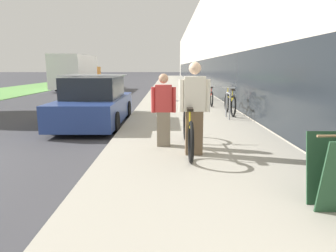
{
  "coord_description": "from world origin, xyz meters",
  "views": [
    {
      "loc": [
        5.04,
        -4.64,
        1.78
      ],
      "look_at": [
        5.06,
        13.36,
        -1.76
      ],
      "focal_mm": 32.0,
      "sensor_mm": 36.0,
      "label": 1
    }
  ],
  "objects_px": {
    "cruiser_bike_nearest": "(229,103)",
    "parked_sedan_curbside": "(94,103)",
    "tandem_bicycle": "(187,131)",
    "person_bystander": "(163,110)",
    "bike_rack_hoop": "(228,103)",
    "cruiser_bike_farthest": "(206,92)",
    "person_rider": "(194,109)",
    "moving_truck": "(77,72)",
    "cruiser_bike_middle": "(210,97)"
  },
  "relations": [
    {
      "from": "person_bystander",
      "to": "bike_rack_hoop",
      "type": "relative_size",
      "value": 1.8
    },
    {
      "from": "bike_rack_hoop",
      "to": "cruiser_bike_farthest",
      "type": "height_order",
      "value": "cruiser_bike_farthest"
    },
    {
      "from": "person_rider",
      "to": "bike_rack_hoop",
      "type": "xyz_separation_m",
      "value": [
        1.47,
        4.13,
        -0.37
      ]
    },
    {
      "from": "cruiser_bike_farthest",
      "to": "person_rider",
      "type": "bearing_deg",
      "value": -98.55
    },
    {
      "from": "person_rider",
      "to": "moving_truck",
      "type": "distance_m",
      "value": 20.3
    },
    {
      "from": "tandem_bicycle",
      "to": "bike_rack_hoop",
      "type": "height_order",
      "value": "tandem_bicycle"
    },
    {
      "from": "cruiser_bike_nearest",
      "to": "parked_sedan_curbside",
      "type": "xyz_separation_m",
      "value": [
        -4.5,
        -1.24,
        0.15
      ]
    },
    {
      "from": "tandem_bicycle",
      "to": "bike_rack_hoop",
      "type": "xyz_separation_m",
      "value": [
        1.57,
        3.83,
        0.12
      ]
    },
    {
      "from": "tandem_bicycle",
      "to": "parked_sedan_curbside",
      "type": "height_order",
      "value": "parked_sedan_curbside"
    },
    {
      "from": "person_rider",
      "to": "cruiser_bike_farthest",
      "type": "bearing_deg",
      "value": 81.45
    },
    {
      "from": "cruiser_bike_farthest",
      "to": "moving_truck",
      "type": "bearing_deg",
      "value": 135.85
    },
    {
      "from": "parked_sedan_curbside",
      "to": "cruiser_bike_nearest",
      "type": "bearing_deg",
      "value": 15.41
    },
    {
      "from": "person_bystander",
      "to": "moving_truck",
      "type": "relative_size",
      "value": 0.21
    },
    {
      "from": "person_rider",
      "to": "bike_rack_hoop",
      "type": "bearing_deg",
      "value": 70.43
    },
    {
      "from": "cruiser_bike_nearest",
      "to": "cruiser_bike_farthest",
      "type": "distance_m",
      "value": 4.79
    },
    {
      "from": "cruiser_bike_nearest",
      "to": "cruiser_bike_farthest",
      "type": "xyz_separation_m",
      "value": [
        -0.24,
        4.79,
        0.01
      ]
    },
    {
      "from": "tandem_bicycle",
      "to": "moving_truck",
      "type": "xyz_separation_m",
      "value": [
        -7.69,
        18.44,
        0.85
      ]
    },
    {
      "from": "tandem_bicycle",
      "to": "parked_sedan_curbside",
      "type": "distance_m",
      "value": 4.37
    },
    {
      "from": "cruiser_bike_middle",
      "to": "moving_truck",
      "type": "relative_size",
      "value": 0.23
    },
    {
      "from": "cruiser_bike_nearest",
      "to": "bike_rack_hoop",
      "type": "bearing_deg",
      "value": -105.68
    },
    {
      "from": "tandem_bicycle",
      "to": "parked_sedan_curbside",
      "type": "bearing_deg",
      "value": 128.13
    },
    {
      "from": "person_bystander",
      "to": "cruiser_bike_farthest",
      "type": "relative_size",
      "value": 0.83
    },
    {
      "from": "bike_rack_hoop",
      "to": "cruiser_bike_nearest",
      "type": "bearing_deg",
      "value": 74.32
    },
    {
      "from": "person_bystander",
      "to": "cruiser_bike_farthest",
      "type": "distance_m",
      "value": 9.38
    },
    {
      "from": "tandem_bicycle",
      "to": "person_bystander",
      "type": "height_order",
      "value": "person_bystander"
    },
    {
      "from": "person_bystander",
      "to": "cruiser_bike_middle",
      "type": "relative_size",
      "value": 0.9
    },
    {
      "from": "cruiser_bike_farthest",
      "to": "cruiser_bike_middle",
      "type": "bearing_deg",
      "value": -92.99
    },
    {
      "from": "person_bystander",
      "to": "moving_truck",
      "type": "bearing_deg",
      "value": 111.66
    },
    {
      "from": "bike_rack_hoop",
      "to": "person_rider",
      "type": "bearing_deg",
      "value": -109.57
    },
    {
      "from": "tandem_bicycle",
      "to": "parked_sedan_curbside",
      "type": "relative_size",
      "value": 0.57
    },
    {
      "from": "person_bystander",
      "to": "cruiser_bike_nearest",
      "type": "bearing_deg",
      "value": 62.21
    },
    {
      "from": "parked_sedan_curbside",
      "to": "moving_truck",
      "type": "distance_m",
      "value": 15.84
    },
    {
      "from": "parked_sedan_curbside",
      "to": "cruiser_bike_farthest",
      "type": "bearing_deg",
      "value": 54.74
    },
    {
      "from": "cruiser_bike_middle",
      "to": "parked_sedan_curbside",
      "type": "distance_m",
      "value": 5.63
    },
    {
      "from": "cruiser_bike_middle",
      "to": "parked_sedan_curbside",
      "type": "bearing_deg",
      "value": -137.45
    },
    {
      "from": "person_rider",
      "to": "cruiser_bike_nearest",
      "type": "distance_m",
      "value": 5.28
    },
    {
      "from": "tandem_bicycle",
      "to": "person_bystander",
      "type": "bearing_deg",
      "value": 147.01
    },
    {
      "from": "bike_rack_hoop",
      "to": "cruiser_bike_nearest",
      "type": "xyz_separation_m",
      "value": [
        0.24,
        0.84,
        -0.12
      ]
    },
    {
      "from": "bike_rack_hoop",
      "to": "person_bystander",
      "type": "bearing_deg",
      "value": -120.36
    },
    {
      "from": "tandem_bicycle",
      "to": "person_rider",
      "type": "distance_m",
      "value": 0.58
    },
    {
      "from": "parked_sedan_curbside",
      "to": "moving_truck",
      "type": "height_order",
      "value": "moving_truck"
    },
    {
      "from": "person_rider",
      "to": "parked_sedan_curbside",
      "type": "bearing_deg",
      "value": 126.81
    },
    {
      "from": "bike_rack_hoop",
      "to": "parked_sedan_curbside",
      "type": "distance_m",
      "value": 4.28
    },
    {
      "from": "cruiser_bike_nearest",
      "to": "parked_sedan_curbside",
      "type": "distance_m",
      "value": 4.67
    },
    {
      "from": "tandem_bicycle",
      "to": "moving_truck",
      "type": "height_order",
      "value": "moving_truck"
    },
    {
      "from": "person_bystander",
      "to": "bike_rack_hoop",
      "type": "xyz_separation_m",
      "value": [
        2.06,
        3.52,
        -0.25
      ]
    },
    {
      "from": "cruiser_bike_middle",
      "to": "moving_truck",
      "type": "bearing_deg",
      "value": 129.2
    },
    {
      "from": "person_bystander",
      "to": "moving_truck",
      "type": "xyz_separation_m",
      "value": [
        -7.2,
        18.12,
        0.47
      ]
    },
    {
      "from": "tandem_bicycle",
      "to": "cruiser_bike_middle",
      "type": "height_order",
      "value": "tandem_bicycle"
    },
    {
      "from": "parked_sedan_curbside",
      "to": "moving_truck",
      "type": "relative_size",
      "value": 0.58
    }
  ]
}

